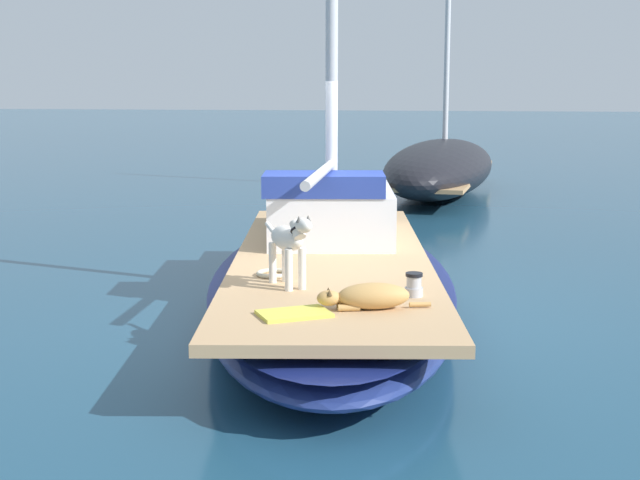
{
  "coord_description": "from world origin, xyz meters",
  "views": [
    {
      "loc": [
        1.05,
        -9.55,
        2.55
      ],
      "look_at": [
        0.0,
        -1.0,
        1.01
      ],
      "focal_mm": 51.44,
      "sensor_mm": 36.0,
      "label": 1
    }
  ],
  "objects": [
    {
      "name": "ground_plane",
      "position": [
        0.0,
        0.0,
        0.0
      ],
      "size": [
        120.0,
        120.0,
        0.0
      ],
      "primitive_type": "plane",
      "color": "navy"
    },
    {
      "name": "sailboat_main",
      "position": [
        0.0,
        0.0,
        0.34
      ],
      "size": [
        3.3,
        7.47,
        0.66
      ],
      "color": "navy",
      "rests_on": "ground"
    },
    {
      "name": "cabin_house",
      "position": [
        -0.13,
        1.11,
        1.01
      ],
      "size": [
        1.64,
        2.36,
        0.84
      ],
      "color": "silver",
      "rests_on": "sailboat_main"
    },
    {
      "name": "dog_tan",
      "position": [
        0.56,
        -2.22,
        0.77
      ],
      "size": [
        0.95,
        0.38,
        0.22
      ],
      "color": "tan",
      "rests_on": "sailboat_main"
    },
    {
      "name": "dog_white",
      "position": [
        -0.22,
        -1.5,
        1.08
      ],
      "size": [
        0.59,
        0.83,
        0.7
      ],
      "color": "silver",
      "rests_on": "sailboat_main"
    },
    {
      "name": "deck_winch",
      "position": [
        0.92,
        -1.73,
        0.76
      ],
      "size": [
        0.16,
        0.16,
        0.21
      ],
      "color": "#B7B7BC",
      "rests_on": "sailboat_main"
    },
    {
      "name": "coiled_rope",
      "position": [
        -0.45,
        -1.05,
        0.68
      ],
      "size": [
        0.32,
        0.32,
        0.04
      ],
      "primitive_type": "torus",
      "color": "beige",
      "rests_on": "sailboat_main"
    },
    {
      "name": "deck_towel",
      "position": [
        -0.02,
        -2.5,
        0.68
      ],
      "size": [
        0.66,
        0.58,
        0.03
      ],
      "primitive_type": "cube",
      "rotation": [
        0.0,
        0.0,
        0.48
      ],
      "color": "#D8D14C",
      "rests_on": "sailboat_main"
    },
    {
      "name": "moored_boat_far_astern",
      "position": [
        1.22,
        10.5,
        0.61
      ],
      "size": [
        3.12,
        7.2,
        6.45
      ],
      "color": "black",
      "rests_on": "ground"
    }
  ]
}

